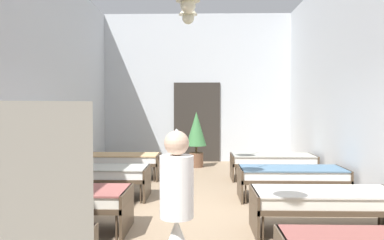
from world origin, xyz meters
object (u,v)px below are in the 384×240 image
object	(u,v)px
bed_left_row_1	(58,199)
bed_right_row_1	(325,201)
potted_plant	(196,134)
bed_right_row_3	(273,160)
nurse_near_aisle	(177,237)
bed_left_row_3	(119,160)
bed_right_row_2	(292,175)
bed_left_row_2	(96,174)

from	to	relation	value
bed_left_row_1	bed_right_row_1	bearing A→B (deg)	0.00
potted_plant	bed_right_row_1	bearing A→B (deg)	-72.30
bed_right_row_3	nurse_near_aisle	world-z (taller)	nurse_near_aisle
bed_left_row_3	nurse_near_aisle	bearing A→B (deg)	-72.81
bed_right_row_2	bed_right_row_3	bearing A→B (deg)	90.00
bed_left_row_1	bed_right_row_2	size ratio (longest dim) A/B	1.00
bed_left_row_3	potted_plant	distance (m)	2.55
bed_left_row_1	bed_right_row_1	world-z (taller)	same
bed_right_row_3	nurse_near_aisle	distance (m)	5.83
bed_right_row_1	bed_left_row_2	size ratio (longest dim) A/B	1.00
bed_right_row_2	bed_left_row_3	size ratio (longest dim) A/B	1.00
bed_left_row_2	bed_right_row_3	distance (m)	4.03
bed_left_row_2	bed_left_row_3	size ratio (longest dim) A/B	1.00
bed_left_row_3	bed_left_row_2	bearing A→B (deg)	-90.00
bed_left_row_1	bed_left_row_2	world-z (taller)	same
bed_right_row_2	nurse_near_aisle	bearing A→B (deg)	-116.96
bed_right_row_2	bed_left_row_3	xyz separation A→B (m)	(-3.55, 1.90, 0.00)
bed_right_row_1	bed_left_row_2	bearing A→B (deg)	151.87
bed_right_row_3	bed_right_row_2	bearing A→B (deg)	-90.00
nurse_near_aisle	bed_right_row_3	bearing A→B (deg)	78.80
bed_left_row_1	nurse_near_aisle	bearing A→B (deg)	-45.29
bed_left_row_1	bed_right_row_2	bearing A→B (deg)	28.13
bed_right_row_1	bed_left_row_3	distance (m)	5.20
bed_left_row_3	potted_plant	size ratio (longest dim) A/B	1.24
bed_right_row_3	potted_plant	distance (m)	2.56
bed_left_row_2	bed_right_row_1	bearing A→B (deg)	-28.13
bed_left_row_1	potted_plant	xyz separation A→B (m)	(1.78, 5.57, 0.48)
bed_left_row_2	bed_right_row_3	xyz separation A→B (m)	(3.55, 1.90, 0.00)
bed_right_row_1	bed_right_row_3	size ratio (longest dim) A/B	1.00
bed_right_row_1	nurse_near_aisle	distance (m)	2.53
bed_left_row_3	bed_right_row_3	bearing A→B (deg)	0.00
bed_left_row_2	potted_plant	bearing A→B (deg)	64.20
bed_left_row_2	nurse_near_aisle	bearing A→B (deg)	-64.76
bed_left_row_1	potted_plant	bearing A→B (deg)	72.33
bed_right_row_3	potted_plant	size ratio (longest dim) A/B	1.24
bed_left_row_2	bed_right_row_3	world-z (taller)	same
potted_plant	bed_left_row_2	bearing A→B (deg)	-115.80
bed_left_row_3	nurse_near_aisle	xyz separation A→B (m)	(1.71, -5.53, 0.09)
bed_right_row_2	potted_plant	bearing A→B (deg)	115.84
bed_right_row_1	potted_plant	xyz separation A→B (m)	(-1.78, 5.57, 0.48)
bed_left_row_1	bed_right_row_2	xyz separation A→B (m)	(3.55, 1.90, 0.00)
bed_right_row_1	bed_right_row_2	world-z (taller)	same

